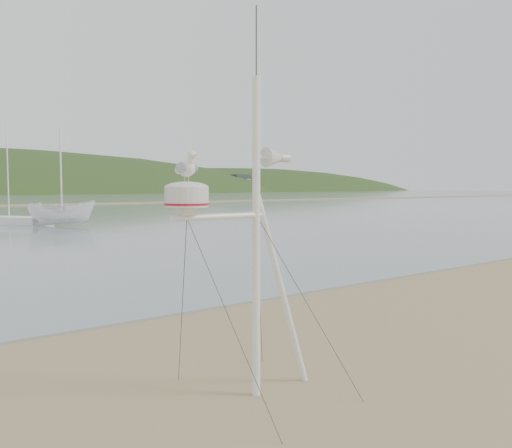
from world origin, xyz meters
TOP-DOWN VIEW (x-y plane):
  - ground at (0.00, 0.00)m, footprint 560.00×560.00m
  - mast_rig at (1.26, -0.36)m, footprint 2.13×2.27m
  - boat_white at (9.01, 30.02)m, footprint 2.20×2.18m

SIDE VIEW (x-z plane):
  - ground at x=0.00m, z-range 0.00..0.00m
  - mast_rig at x=1.26m, z-range -1.24..3.56m
  - boat_white at x=9.01m, z-range 0.04..4.29m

